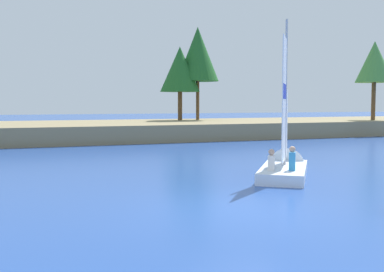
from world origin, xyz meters
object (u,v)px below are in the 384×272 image
(shoreline_tree_left, at_px, (180,69))
(shoreline_tree_midleft, at_px, (198,54))
(shoreline_tree_centre, at_px, (374,62))
(sailboat, at_px, (285,164))

(shoreline_tree_left, xyz_separation_m, shoreline_tree_midleft, (1.66, 0.25, 1.32))
(shoreline_tree_midleft, distance_m, shoreline_tree_centre, 14.71)
(shoreline_tree_centre, bearing_deg, shoreline_tree_midleft, 157.85)
(sailboat, bearing_deg, shoreline_tree_centre, -13.05)
(shoreline_tree_left, bearing_deg, shoreline_tree_midleft, 8.38)
(shoreline_tree_left, relative_size, shoreline_tree_midleft, 0.78)
(shoreline_tree_left, relative_size, sailboat, 1.01)
(shoreline_tree_left, height_order, sailboat, shoreline_tree_left)
(shoreline_tree_left, distance_m, shoreline_tree_midleft, 2.14)
(shoreline_tree_midleft, relative_size, shoreline_tree_centre, 1.19)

